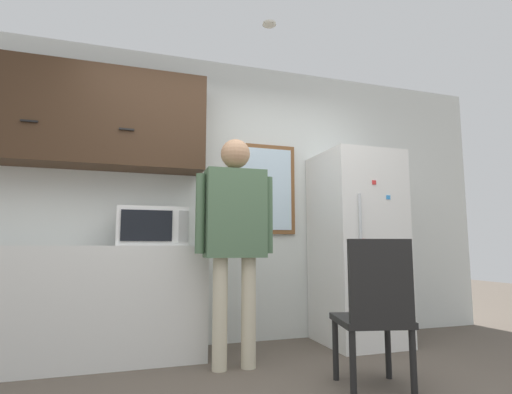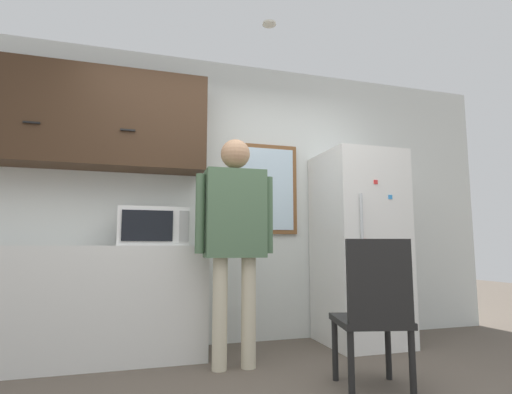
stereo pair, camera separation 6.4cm
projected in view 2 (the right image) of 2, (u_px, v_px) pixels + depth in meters
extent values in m
cube|color=silver|center=(217.00, 198.00, 3.82)|extent=(6.00, 0.06, 2.70)
cube|color=silver|center=(73.00, 304.00, 3.08)|extent=(2.03, 0.57, 0.89)
cube|color=#3D2819|center=(85.00, 118.00, 3.37)|extent=(2.03, 0.34, 0.84)
cube|color=black|center=(31.00, 122.00, 3.08)|extent=(0.12, 0.01, 0.01)
cube|color=black|center=(128.00, 130.00, 3.28)|extent=(0.12, 0.01, 0.01)
cube|color=white|center=(153.00, 227.00, 3.29)|extent=(0.55, 0.38, 0.31)
cube|color=black|center=(148.00, 226.00, 3.09)|extent=(0.38, 0.01, 0.24)
cube|color=#B2B2B2|center=(184.00, 226.00, 3.17)|extent=(0.08, 0.01, 0.25)
cylinder|color=beige|center=(220.00, 313.00, 2.92)|extent=(0.11, 0.11, 0.80)
cylinder|color=beige|center=(249.00, 312.00, 2.98)|extent=(0.11, 0.11, 0.80)
cube|color=#4C6B4C|center=(235.00, 213.00, 3.04)|extent=(0.46, 0.23, 0.66)
sphere|color=tan|center=(235.00, 154.00, 3.10)|extent=(0.23, 0.23, 0.23)
cylinder|color=#4C6B4C|center=(200.00, 213.00, 2.97)|extent=(0.07, 0.07, 0.59)
cylinder|color=#4C6B4C|center=(268.00, 215.00, 3.11)|extent=(0.07, 0.07, 0.59)
cube|color=white|center=(359.00, 247.00, 3.75)|extent=(0.70, 0.72, 1.77)
cylinder|color=silver|center=(362.00, 230.00, 3.35)|extent=(0.02, 0.02, 0.62)
cube|color=red|center=(364.00, 241.00, 3.37)|extent=(0.04, 0.01, 0.04)
cube|color=green|center=(369.00, 248.00, 3.37)|extent=(0.04, 0.01, 0.04)
cube|color=red|center=(376.00, 182.00, 3.47)|extent=(0.04, 0.01, 0.04)
cube|color=#338CDB|center=(390.00, 197.00, 3.49)|extent=(0.04, 0.01, 0.04)
cube|color=black|center=(370.00, 321.00, 2.54)|extent=(0.51, 0.51, 0.04)
cylinder|color=black|center=(388.00, 349.00, 2.70)|extent=(0.04, 0.04, 0.40)
cylinder|color=black|center=(335.00, 350.00, 2.68)|extent=(0.04, 0.04, 0.40)
cylinder|color=black|center=(412.00, 365.00, 2.34)|extent=(0.04, 0.04, 0.40)
cylinder|color=black|center=(351.00, 366.00, 2.32)|extent=(0.04, 0.04, 0.40)
cube|color=black|center=(379.00, 281.00, 2.38)|extent=(0.39, 0.13, 0.50)
cube|color=brown|center=(264.00, 189.00, 3.93)|extent=(0.68, 0.04, 0.89)
cube|color=silver|center=(264.00, 188.00, 3.91)|extent=(0.60, 0.01, 0.81)
cylinder|color=white|center=(269.00, 24.00, 3.23)|extent=(0.11, 0.11, 0.01)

